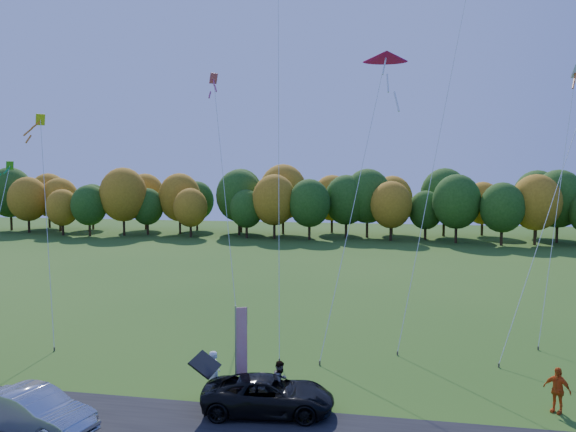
% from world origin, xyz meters
% --- Properties ---
extents(ground, '(160.00, 160.00, 0.00)m').
position_xyz_m(ground, '(0.00, 0.00, 0.00)').
color(ground, '#254F15').
extents(tree_line, '(116.00, 12.00, 10.00)m').
position_xyz_m(tree_line, '(0.00, 55.00, 0.00)').
color(tree_line, '#1E4711').
rests_on(tree_line, ground).
extents(black_suv, '(5.29, 2.92, 1.40)m').
position_xyz_m(black_suv, '(0.65, -1.43, 0.70)').
color(black_suv, black).
rests_on(black_suv, ground).
extents(silver_sedan, '(4.93, 2.64, 1.54)m').
position_xyz_m(silver_sedan, '(-7.16, -4.61, 0.77)').
color(silver_sedan, '#ABABB0').
rests_on(silver_sedan, ground).
extents(person_tailgate_a, '(0.65, 0.80, 1.89)m').
position_xyz_m(person_tailgate_a, '(-1.89, -0.27, 0.95)').
color(person_tailgate_a, white).
rests_on(person_tailgate_a, ground).
extents(person_tailgate_b, '(0.85, 0.97, 1.68)m').
position_xyz_m(person_tailgate_b, '(0.90, -0.36, 0.84)').
color(person_tailgate_b, gray).
rests_on(person_tailgate_b, ground).
extents(person_east, '(1.09, 0.97, 1.77)m').
position_xyz_m(person_east, '(11.53, 0.65, 0.89)').
color(person_east, '#D25113').
rests_on(person_east, ground).
extents(feather_flag, '(0.47, 0.25, 3.79)m').
position_xyz_m(feather_flag, '(-0.85, -0.05, 2.31)').
color(feather_flag, '#999999').
rests_on(feather_flag, ground).
extents(kite_delta_blue, '(3.67, 10.45, 27.38)m').
position_xyz_m(kite_delta_blue, '(-1.11, 8.98, 13.63)').
color(kite_delta_blue, '#4C3F33').
rests_on(kite_delta_blue, ground).
extents(kite_parafoil_orange, '(7.52, 11.26, 29.25)m').
position_xyz_m(kite_parafoil_orange, '(8.30, 11.68, 14.41)').
color(kite_parafoil_orange, '#4C3F33').
rests_on(kite_parafoil_orange, ground).
extents(kite_delta_red, '(4.19, 9.75, 17.65)m').
position_xyz_m(kite_delta_red, '(3.35, 8.72, 8.51)').
color(kite_delta_red, '#4C3F33').
rests_on(kite_delta_red, ground).
extents(kite_parafoil_rainbow, '(6.86, 6.56, 14.65)m').
position_xyz_m(kite_parafoil_rainbow, '(13.01, 8.51, 7.21)').
color(kite_parafoil_rainbow, '#4C3F33').
rests_on(kite_parafoil_rainbow, ground).
extents(kite_diamond_yellow, '(4.22, 5.37, 13.00)m').
position_xyz_m(kite_diamond_yellow, '(-13.69, 6.15, 6.29)').
color(kite_diamond_yellow, '#4C3F33').
rests_on(kite_diamond_yellow, ground).
extents(kite_diamond_white, '(3.77, 6.90, 15.99)m').
position_xyz_m(kite_diamond_white, '(14.28, 11.69, 7.73)').
color(kite_diamond_white, '#4C3F33').
rests_on(kite_diamond_white, ground).
extents(kite_diamond_pink, '(3.84, 6.48, 15.96)m').
position_xyz_m(kite_diamond_pink, '(-4.77, 10.69, 7.76)').
color(kite_diamond_pink, '#4C3F33').
rests_on(kite_diamond_pink, ground).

